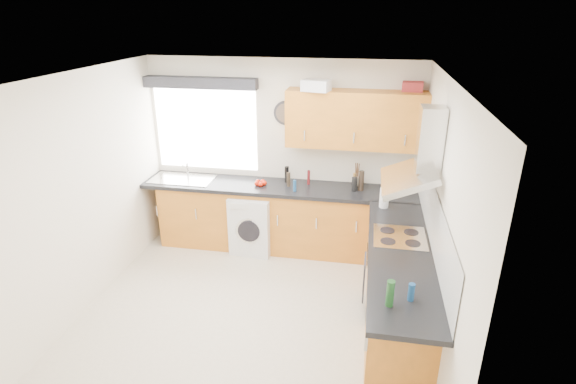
% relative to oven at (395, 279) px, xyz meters
% --- Properties ---
extents(ground_plane, '(3.60, 3.60, 0.00)m').
position_rel_oven_xyz_m(ground_plane, '(-1.50, -0.30, -0.42)').
color(ground_plane, beige).
extents(ceiling, '(3.60, 3.60, 0.02)m').
position_rel_oven_xyz_m(ceiling, '(-1.50, -0.30, 2.08)').
color(ceiling, white).
rests_on(ceiling, wall_back).
extents(wall_back, '(3.60, 0.02, 2.50)m').
position_rel_oven_xyz_m(wall_back, '(-1.50, 1.50, 0.82)').
color(wall_back, silver).
rests_on(wall_back, ground_plane).
extents(wall_front, '(3.60, 0.02, 2.50)m').
position_rel_oven_xyz_m(wall_front, '(-1.50, -2.10, 0.82)').
color(wall_front, silver).
rests_on(wall_front, ground_plane).
extents(wall_left, '(0.02, 3.60, 2.50)m').
position_rel_oven_xyz_m(wall_left, '(-3.30, -0.30, 0.82)').
color(wall_left, silver).
rests_on(wall_left, ground_plane).
extents(wall_right, '(0.02, 3.60, 2.50)m').
position_rel_oven_xyz_m(wall_right, '(0.30, -0.30, 0.82)').
color(wall_right, silver).
rests_on(wall_right, ground_plane).
extents(window, '(1.40, 0.02, 1.10)m').
position_rel_oven_xyz_m(window, '(-2.55, 1.49, 1.12)').
color(window, silver).
rests_on(window, wall_back).
extents(window_blind, '(1.50, 0.18, 0.14)m').
position_rel_oven_xyz_m(window_blind, '(-2.55, 1.40, 1.76)').
color(window_blind, '#27282E').
rests_on(window_blind, wall_back).
extents(splashback, '(0.01, 3.00, 0.54)m').
position_rel_oven_xyz_m(splashback, '(0.29, 0.00, 0.75)').
color(splashback, white).
rests_on(splashback, wall_right).
extents(base_cab_back, '(3.00, 0.58, 0.86)m').
position_rel_oven_xyz_m(base_cab_back, '(-1.60, 1.21, 0.01)').
color(base_cab_back, '#AE651D').
rests_on(base_cab_back, ground_plane).
extents(base_cab_corner, '(0.60, 0.60, 0.86)m').
position_rel_oven_xyz_m(base_cab_corner, '(0.00, 1.20, 0.01)').
color(base_cab_corner, '#AE651D').
rests_on(base_cab_corner, ground_plane).
extents(base_cab_right, '(0.58, 2.10, 0.86)m').
position_rel_oven_xyz_m(base_cab_right, '(0.01, -0.15, 0.01)').
color(base_cab_right, '#AE651D').
rests_on(base_cab_right, ground_plane).
extents(worktop_back, '(3.60, 0.62, 0.05)m').
position_rel_oven_xyz_m(worktop_back, '(-1.50, 1.20, 0.46)').
color(worktop_back, black).
rests_on(worktop_back, base_cab_back).
extents(worktop_right, '(0.62, 2.42, 0.05)m').
position_rel_oven_xyz_m(worktop_right, '(0.00, -0.30, 0.46)').
color(worktop_right, black).
rests_on(worktop_right, base_cab_right).
extents(sink, '(0.84, 0.46, 0.10)m').
position_rel_oven_xyz_m(sink, '(-2.83, 1.20, 0.52)').
color(sink, silver).
rests_on(sink, worktop_back).
extents(oven, '(0.56, 0.58, 0.85)m').
position_rel_oven_xyz_m(oven, '(0.00, 0.00, 0.00)').
color(oven, black).
rests_on(oven, ground_plane).
extents(hob_plate, '(0.52, 0.52, 0.01)m').
position_rel_oven_xyz_m(hob_plate, '(0.00, 0.00, 0.49)').
color(hob_plate, silver).
rests_on(hob_plate, worktop_right).
extents(extractor_hood, '(0.52, 0.78, 0.66)m').
position_rel_oven_xyz_m(extractor_hood, '(0.10, -0.00, 1.34)').
color(extractor_hood, silver).
rests_on(extractor_hood, wall_right).
extents(upper_cabinets, '(1.70, 0.35, 0.70)m').
position_rel_oven_xyz_m(upper_cabinets, '(-0.55, 1.32, 1.38)').
color(upper_cabinets, '#AE651D').
rests_on(upper_cabinets, wall_back).
extents(washing_machine, '(0.59, 0.58, 0.80)m').
position_rel_oven_xyz_m(washing_machine, '(-1.81, 1.10, -0.02)').
color(washing_machine, silver).
rests_on(washing_machine, ground_plane).
extents(wall_clock, '(0.32, 0.04, 0.32)m').
position_rel_oven_xyz_m(wall_clock, '(-1.45, 1.48, 1.38)').
color(wall_clock, '#27282E').
rests_on(wall_clock, wall_back).
extents(casserole, '(0.36, 0.29, 0.13)m').
position_rel_oven_xyz_m(casserole, '(-1.03, 1.22, 1.79)').
color(casserole, silver).
rests_on(casserole, upper_cabinets).
extents(storage_box, '(0.26, 0.23, 0.11)m').
position_rel_oven_xyz_m(storage_box, '(0.10, 1.42, 1.78)').
color(storage_box, '#A0292A').
rests_on(storage_box, upper_cabinets).
extents(utensil_pot, '(0.11, 0.11, 0.13)m').
position_rel_oven_xyz_m(utensil_pot, '(-0.49, 1.40, 0.55)').
color(utensil_pot, gray).
rests_on(utensil_pot, worktop_back).
extents(kitchen_roll, '(0.13, 0.13, 0.24)m').
position_rel_oven_xyz_m(kitchen_roll, '(-0.15, 0.75, 0.60)').
color(kitchen_roll, silver).
rests_on(kitchen_roll, worktop_right).
extents(tomato_cluster, '(0.15, 0.15, 0.07)m').
position_rel_oven_xyz_m(tomato_cluster, '(-1.73, 1.18, 0.52)').
color(tomato_cluster, red).
rests_on(tomato_cluster, worktop_back).
extents(jar_0, '(0.04, 0.04, 0.15)m').
position_rel_oven_xyz_m(jar_0, '(-1.26, 1.05, 0.56)').
color(jar_0, navy).
rests_on(jar_0, worktop_back).
extents(jar_1, '(0.06, 0.06, 0.22)m').
position_rel_oven_xyz_m(jar_1, '(-1.41, 1.35, 0.59)').
color(jar_1, black).
rests_on(jar_1, worktop_back).
extents(jar_2, '(0.04, 0.04, 0.20)m').
position_rel_oven_xyz_m(jar_2, '(-0.52, 1.31, 0.58)').
color(jar_2, olive).
rests_on(jar_2, worktop_back).
extents(jar_3, '(0.07, 0.07, 0.18)m').
position_rel_oven_xyz_m(jar_3, '(-0.51, 1.19, 0.58)').
color(jar_3, black).
rests_on(jar_3, worktop_back).
extents(jar_4, '(0.04, 0.04, 0.19)m').
position_rel_oven_xyz_m(jar_4, '(-1.11, 1.32, 0.58)').
color(jar_4, maroon).
rests_on(jar_4, worktop_back).
extents(jar_5, '(0.05, 0.05, 0.19)m').
position_rel_oven_xyz_m(jar_5, '(-1.36, 1.21, 0.58)').
color(jar_5, '#2F251A').
rests_on(jar_5, worktop_back).
extents(jar_6, '(0.07, 0.07, 0.26)m').
position_rel_oven_xyz_m(jar_6, '(-0.43, 1.23, 0.61)').
color(jar_6, '#2D2219').
rests_on(jar_6, worktop_back).
extents(bottle_0, '(0.05, 0.05, 0.15)m').
position_rel_oven_xyz_m(bottle_0, '(0.03, -1.06, 0.56)').
color(bottle_0, navy).
rests_on(bottle_0, worktop_right).
extents(bottle_1, '(0.06, 0.06, 0.22)m').
position_rel_oven_xyz_m(bottle_1, '(-0.14, -1.16, 0.60)').
color(bottle_1, '#18431C').
rests_on(bottle_1, worktop_right).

